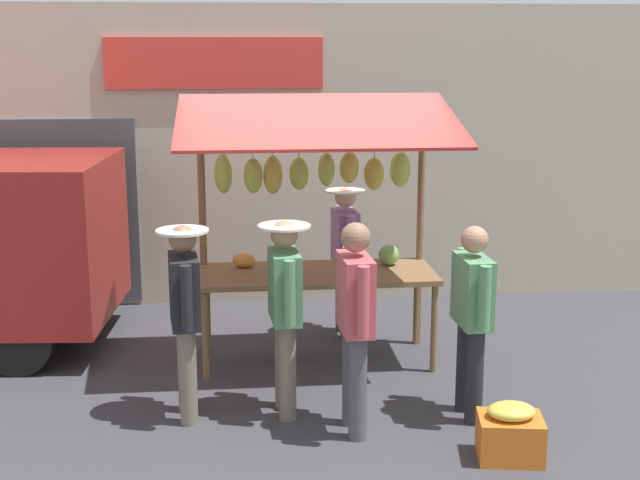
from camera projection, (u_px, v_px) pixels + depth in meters
The scene contains 9 objects.
ground_plane at pixel (317, 361), 8.47m from camera, with size 40.00×40.00×0.00m, color #38383D.
street_backdrop at pixel (293, 155), 10.23m from camera, with size 9.00×0.30×3.40m.
market_stall at pixel (316, 197), 8.21m from camera, with size 2.50×1.46×2.50m.
vendor_with_sunhat at pixel (345, 250), 9.04m from camera, with size 0.40×0.67×1.56m.
shopper_with_ponytail at pixel (185, 307), 6.99m from camera, with size 0.41×0.68×1.59m.
shopper_in_striped_shirt at pixel (285, 302), 7.08m from camera, with size 0.42×0.69×1.61m.
shopper_in_grey_tee at pixel (472, 309), 7.02m from camera, with size 0.24×0.68×1.58m.
shopper_with_shopping_bag at pixel (355, 313), 6.73m from camera, with size 0.25×0.71×1.67m.
produce_crate_near at pixel (510, 433), 6.44m from camera, with size 0.52×0.45×0.43m.
Camera 1 is at (0.77, 7.98, 2.97)m, focal length 49.77 mm.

